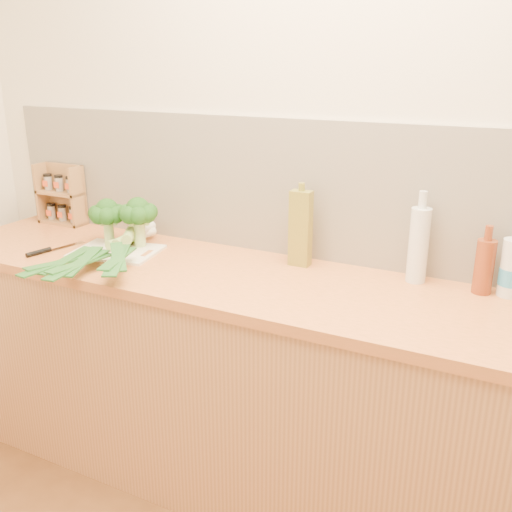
{
  "coord_description": "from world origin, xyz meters",
  "views": [
    {
      "loc": [
        0.65,
        -0.53,
        1.65
      ],
      "look_at": [
        -0.16,
        1.1,
        1.02
      ],
      "focal_mm": 40.0,
      "sensor_mm": 36.0,
      "label": 1
    }
  ],
  "objects": [
    {
      "name": "chopping_board",
      "position": [
        -0.85,
        1.2,
        0.91
      ],
      "size": [
        0.37,
        0.3,
        0.01
      ],
      "primitive_type": "cube",
      "rotation": [
        0.0,
        0.0,
        0.17
      ],
      "color": "silver",
      "rests_on": "counter"
    },
    {
      "name": "broccoli_right",
      "position": [
        -0.8,
        1.28,
        1.05
      ],
      "size": [
        0.16,
        0.16,
        0.21
      ],
      "color": "#A8C975",
      "rests_on": "chopping_board"
    },
    {
      "name": "amber_bottle",
      "position": [
        0.53,
        1.41,
        1.0
      ],
      "size": [
        0.06,
        0.06,
        0.24
      ],
      "color": "maroon",
      "rests_on": "counter"
    },
    {
      "name": "room_shell",
      "position": [
        0.0,
        1.49,
        1.17
      ],
      "size": [
        3.5,
        3.5,
        3.5
      ],
      "color": "beige",
      "rests_on": "ground"
    },
    {
      "name": "counter",
      "position": [
        0.0,
        1.2,
        0.45
      ],
      "size": [
        3.2,
        0.62,
        0.9
      ],
      "color": "#B27A4A",
      "rests_on": "ground"
    },
    {
      "name": "leek_mid",
      "position": [
        -0.82,
        1.17,
        0.95
      ],
      "size": [
        0.15,
        0.71,
        0.04
      ],
      "rotation": [
        0.0,
        0.0,
        0.13
      ],
      "color": "white",
      "rests_on": "chopping_board"
    },
    {
      "name": "spice_rack",
      "position": [
        -1.37,
        1.44,
        1.02
      ],
      "size": [
        0.24,
        0.09,
        0.28
      ],
      "color": "#A67447",
      "rests_on": "counter"
    },
    {
      "name": "leek_back",
      "position": [
        -0.77,
        1.17,
        0.97
      ],
      "size": [
        0.38,
        0.59,
        0.04
      ],
      "rotation": [
        0.0,
        0.0,
        0.54
      ],
      "color": "white",
      "rests_on": "chopping_board"
    },
    {
      "name": "chefs_knife",
      "position": [
        -1.11,
        1.07,
        0.91
      ],
      "size": [
        0.08,
        0.27,
        0.02
      ],
      "rotation": [
        0.0,
        0.0,
        -0.22
      ],
      "color": "silver",
      "rests_on": "counter"
    },
    {
      "name": "glass_bottle",
      "position": [
        0.31,
        1.42,
        1.04
      ],
      "size": [
        0.07,
        0.07,
        0.33
      ],
      "color": "silver",
      "rests_on": "counter"
    },
    {
      "name": "oil_tin",
      "position": [
        -0.12,
        1.39,
        1.05
      ],
      "size": [
        0.08,
        0.05,
        0.32
      ],
      "color": "olive",
      "rests_on": "counter"
    },
    {
      "name": "leek_front",
      "position": [
        -0.87,
        1.17,
        0.93
      ],
      "size": [
        0.14,
        0.68,
        0.04
      ],
      "rotation": [
        0.0,
        0.0,
        -0.11
      ],
      "color": "white",
      "rests_on": "chopping_board"
    },
    {
      "name": "broccoli_left",
      "position": [
        -0.93,
        1.26,
        1.04
      ],
      "size": [
        0.16,
        0.16,
        0.19
      ],
      "color": "#A8C975",
      "rests_on": "chopping_board"
    },
    {
      "name": "water_bottle",
      "position": [
        0.62,
        1.43,
        0.99
      ],
      "size": [
        0.08,
        0.08,
        0.23
      ],
      "color": "silver",
      "rests_on": "counter"
    }
  ]
}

